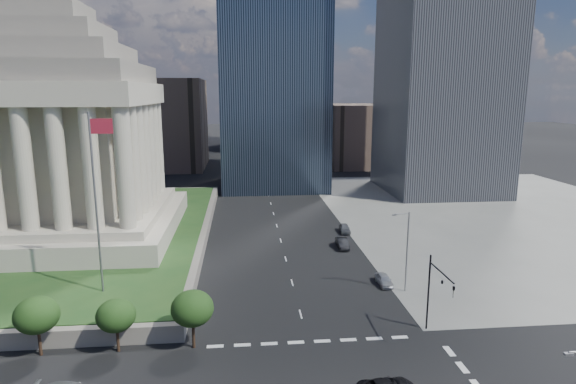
{
  "coord_description": "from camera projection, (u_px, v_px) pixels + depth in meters",
  "views": [
    {
      "loc": [
        -6.07,
        -28.6,
        23.87
      ],
      "look_at": [
        -1.83,
        15.45,
        14.7
      ],
      "focal_mm": 30.0,
      "sensor_mm": 36.0,
      "label": 1
    }
  ],
  "objects": [
    {
      "name": "ground",
      "position": [
        265.0,
        182.0,
        130.76
      ],
      "size": [
        500.0,
        500.0,
        0.0
      ],
      "primitive_type": "plane",
      "color": "black",
      "rests_on": "ground"
    },
    {
      "name": "sidewalk_ne",
      "position": [
        505.0,
        214.0,
        96.08
      ],
      "size": [
        68.0,
        90.0,
        0.03
      ],
      "primitive_type": "cube",
      "color": "slate",
      "rests_on": "ground"
    },
    {
      "name": "plaza_terrace",
      "position": [
        2.0,
        238.0,
        77.62
      ],
      "size": [
        66.0,
        70.0,
        1.8
      ],
      "primitive_type": "cube",
      "color": "#665F57",
      "rests_on": "ground"
    },
    {
      "name": "plaza_lawn",
      "position": [
        1.0,
        232.0,
        77.43
      ],
      "size": [
        64.0,
        68.0,
        0.1
      ],
      "primitive_type": "cube",
      "color": "#1C3E19",
      "rests_on": "plaza_terrace"
    },
    {
      "name": "war_memorial",
      "position": [
        56.0,
        109.0,
        72.55
      ],
      "size": [
        34.0,
        34.0,
        39.0
      ],
      "primitive_type": null,
      "color": "#AEA492",
      "rests_on": "plaza_lawn"
    },
    {
      "name": "flagpole",
      "position": [
        97.0,
        194.0,
        51.98
      ],
      "size": [
        2.52,
        0.24,
        20.0
      ],
      "color": "slate",
      "rests_on": "plaza_lawn"
    },
    {
      "name": "midrise_glass",
      "position": [
        273.0,
        67.0,
        119.99
      ],
      "size": [
        26.0,
        26.0,
        60.0
      ],
      "primitive_type": "cube",
      "color": "black",
      "rests_on": "ground"
    },
    {
      "name": "building_filler_ne",
      "position": [
        356.0,
        135.0,
        160.97
      ],
      "size": [
        20.0,
        30.0,
        20.0
      ],
      "primitive_type": "cube",
      "color": "brown",
      "rests_on": "ground"
    },
    {
      "name": "building_filler_nw",
      "position": [
        167.0,
        124.0,
        154.35
      ],
      "size": [
        24.0,
        30.0,
        28.0
      ],
      "primitive_type": "cube",
      "color": "brown",
      "rests_on": "ground"
    },
    {
      "name": "traffic_signal_ne",
      "position": [
        436.0,
        288.0,
        46.75
      ],
      "size": [
        0.3,
        5.74,
        8.0
      ],
      "color": "black",
      "rests_on": "ground"
    },
    {
      "name": "street_lamp_north",
      "position": [
        406.0,
        247.0,
        57.76
      ],
      "size": [
        2.13,
        0.22,
        10.0
      ],
      "color": "slate",
      "rests_on": "ground"
    },
    {
      "name": "parked_sedan_near",
      "position": [
        384.0,
        280.0,
        60.73
      ],
      "size": [
        4.0,
        1.62,
        1.36
      ],
      "primitive_type": "imported",
      "rotation": [
        0.0,
        0.0,
        0.0
      ],
      "color": "#9D9EA5",
      "rests_on": "ground"
    },
    {
      "name": "parked_sedan_mid",
      "position": [
        342.0,
        243.0,
        75.17
      ],
      "size": [
        1.69,
        4.59,
        1.5
      ],
      "primitive_type": "imported",
      "rotation": [
        0.0,
        0.0,
        -0.02
      ],
      "color": "black",
      "rests_on": "ground"
    },
    {
      "name": "parked_sedan_far",
      "position": [
        345.0,
        228.0,
        83.56
      ],
      "size": [
        2.01,
        4.41,
        1.47
      ],
      "primitive_type": "imported",
      "rotation": [
        0.0,
        0.0,
        -0.07
      ],
      "color": "#5B5E62",
      "rests_on": "ground"
    }
  ]
}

